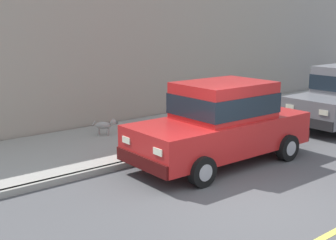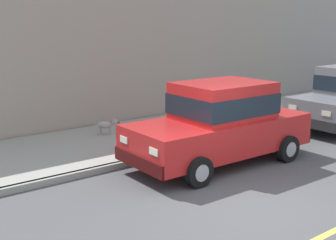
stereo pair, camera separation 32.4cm
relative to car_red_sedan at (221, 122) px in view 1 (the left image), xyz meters
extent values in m
plane|color=#4C4C4F|center=(2.08, -1.27, -0.98)|extent=(80.00, 80.00, 0.00)
cube|color=gray|center=(-1.12, -1.27, -0.91)|extent=(0.16, 64.00, 0.14)
cube|color=#99968E|center=(-2.92, -1.27, -0.91)|extent=(3.60, 64.00, 0.14)
cube|color=#E0D64C|center=(3.68, -1.27, -0.98)|extent=(0.12, 57.60, 0.01)
cube|color=red|center=(0.00, -0.04, -0.28)|extent=(1.87, 4.53, 0.76)
cube|color=red|center=(0.00, 0.06, 0.52)|extent=(1.61, 2.12, 0.84)
cube|color=#19232D|center=(0.00, 0.06, 0.45)|extent=(1.65, 2.16, 0.46)
cube|color=#400A0A|center=(-0.03, -2.24, -0.52)|extent=(1.77, 0.23, 0.28)
cube|color=#400A0A|center=(0.03, 2.16, -0.52)|extent=(1.77, 0.23, 0.28)
cylinder|color=black|center=(0.88, -1.45, -0.66)|extent=(0.23, 0.64, 0.64)
cylinder|color=#9E9EA3|center=(0.88, -1.45, -0.66)|extent=(0.25, 0.36, 0.35)
cylinder|color=black|center=(-0.92, -1.42, -0.66)|extent=(0.23, 0.64, 0.64)
cylinder|color=#9E9EA3|center=(-0.92, -1.42, -0.66)|extent=(0.25, 0.36, 0.35)
cylinder|color=black|center=(0.92, 1.34, -0.66)|extent=(0.23, 0.64, 0.64)
cylinder|color=#9E9EA3|center=(0.92, 1.34, -0.66)|extent=(0.25, 0.36, 0.35)
cylinder|color=black|center=(-0.88, 1.37, -0.66)|extent=(0.23, 0.64, 0.64)
cylinder|color=#9E9EA3|center=(-0.88, 1.37, -0.66)|extent=(0.25, 0.36, 0.35)
cube|color=#EAEACC|center=(0.52, -2.28, -0.17)|extent=(0.28, 0.08, 0.14)
cube|color=#EAEACC|center=(-0.59, -2.26, -0.17)|extent=(0.28, 0.08, 0.14)
cube|color=#252527|center=(-0.08, 3.62, -0.52)|extent=(1.76, 0.21, 0.28)
cylinder|color=black|center=(-0.98, 4.43, -0.66)|extent=(0.22, 0.64, 0.64)
cylinder|color=#9E9EA3|center=(-0.98, 4.43, -0.66)|extent=(0.24, 0.35, 0.35)
cube|color=#EAEACC|center=(0.47, 3.59, -0.17)|extent=(0.28, 0.08, 0.14)
cube|color=#EAEACC|center=(-0.64, 3.59, -0.17)|extent=(0.28, 0.08, 0.14)
ellipsoid|color=#999691|center=(-3.54, -1.08, -0.56)|extent=(0.44, 0.47, 0.20)
cylinder|color=#999691|center=(-3.50, -0.94, -0.75)|extent=(0.05, 0.05, 0.18)
cylinder|color=#999691|center=(-3.41, -1.02, -0.75)|extent=(0.05, 0.05, 0.18)
cylinder|color=#999691|center=(-3.68, -1.15, -0.75)|extent=(0.05, 0.05, 0.18)
cylinder|color=#999691|center=(-3.59, -1.23, -0.75)|extent=(0.05, 0.05, 0.18)
sphere|color=#999691|center=(-3.36, -0.86, -0.47)|extent=(0.17, 0.17, 0.17)
ellipsoid|color=#54524F|center=(-3.30, -0.79, -0.49)|extent=(0.12, 0.13, 0.06)
cone|color=#999691|center=(-3.40, -0.84, -0.39)|extent=(0.06, 0.06, 0.07)
cone|color=#999691|center=(-3.33, -0.90, -0.39)|extent=(0.06, 0.06, 0.07)
cylinder|color=#999691|center=(-3.71, -1.28, -0.50)|extent=(0.10, 0.11, 0.13)
cube|color=#9E9384|center=(-5.02, 3.71, 1.25)|extent=(0.50, 20.00, 4.47)
camera|label=1|loc=(7.05, -7.39, 2.31)|focal=47.50mm
camera|label=2|loc=(7.25, -7.13, 2.31)|focal=47.50mm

